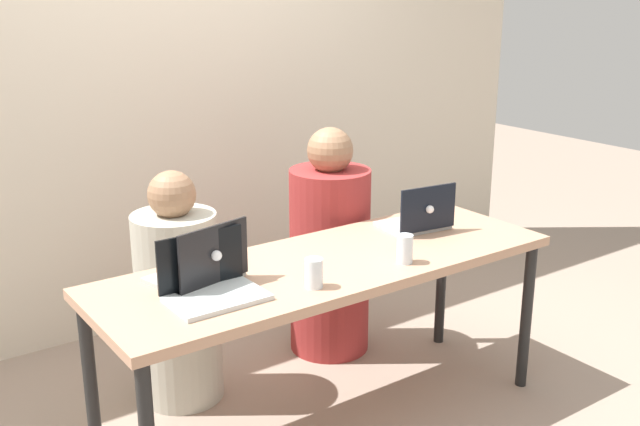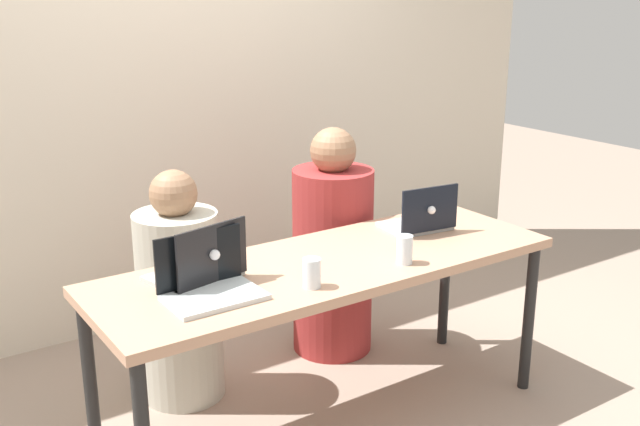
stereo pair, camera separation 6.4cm
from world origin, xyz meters
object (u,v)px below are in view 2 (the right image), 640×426
at_px(laptop_back_left, 200,268).
at_px(laptop_front_left, 209,283).
at_px(person_on_left, 180,299).
at_px(person_on_right, 333,254).
at_px(water_glass_left, 312,275).
at_px(water_glass_right, 405,251).
at_px(laptop_back_right, 420,220).

xyz_separation_m(laptop_back_left, laptop_front_left, (-0.03, -0.15, -0.00)).
height_order(person_on_left, person_on_right, person_on_right).
bearing_deg(person_on_right, person_on_left, 13.78).
xyz_separation_m(water_glass_left, water_glass_right, (0.43, -0.00, 0.00)).
relative_size(laptop_front_left, water_glass_right, 2.89).
height_order(laptop_back_left, laptop_front_left, laptop_back_left).
relative_size(laptop_back_right, laptop_front_left, 0.93).
xyz_separation_m(laptop_back_left, water_glass_left, (0.31, -0.28, -0.00)).
distance_m(person_on_left, laptop_back_right, 1.11).
height_order(person_on_left, laptop_front_left, person_on_left).
height_order(laptop_front_left, water_glass_left, laptop_front_left).
bearing_deg(laptop_back_left, person_on_left, -115.25).
xyz_separation_m(person_on_right, laptop_back_left, (-0.93, -0.47, 0.28)).
bearing_deg(laptop_back_left, water_glass_left, 125.48).
distance_m(person_on_right, laptop_back_left, 1.07).
bearing_deg(person_on_left, water_glass_right, 121.03).
bearing_deg(laptop_back_right, person_on_right, -66.51).
height_order(laptop_back_right, water_glass_left, laptop_back_right).
distance_m(laptop_front_left, water_glass_left, 0.37).
xyz_separation_m(person_on_left, water_glass_left, (0.20, -0.75, 0.31)).
height_order(laptop_back_right, laptop_front_left, laptop_front_left).
relative_size(person_on_left, water_glass_right, 9.08).
height_order(laptop_front_left, water_glass_right, laptop_front_left).
xyz_separation_m(laptop_front_left, water_glass_right, (0.78, -0.14, 0.00)).
bearing_deg(water_glass_right, laptop_back_right, 40.62).
bearing_deg(water_glass_left, laptop_back_left, 137.67).
xyz_separation_m(laptop_back_right, laptop_back_left, (-1.07, 0.01, 0.00)).
xyz_separation_m(person_on_left, person_on_right, (0.82, 0.00, 0.04)).
height_order(laptop_back_left, water_glass_left, laptop_back_left).
distance_m(laptop_back_left, water_glass_right, 0.79).
relative_size(laptop_front_left, water_glass_left, 3.05).
bearing_deg(water_glass_left, person_on_left, 105.02).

